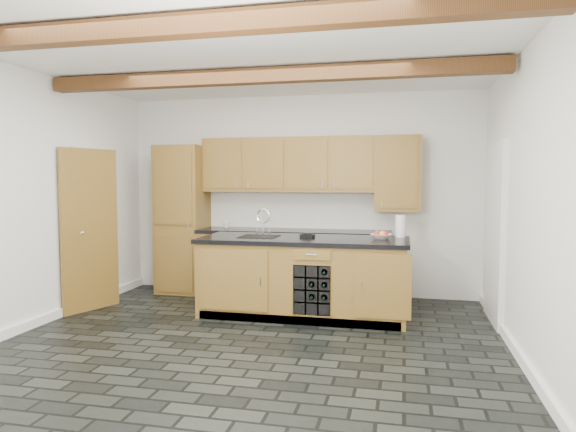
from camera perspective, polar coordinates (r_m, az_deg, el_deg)
name	(u,v)px	position (r m, az deg, el deg)	size (l,w,h in m)	color
ground	(247,347)	(5.13, -4.53, -14.33)	(5.00, 5.00, 0.00)	black
room_shell	(254,188)	(5.41, -3.81, 3.07)	(5.01, 5.00, 5.00)	white
back_cabinetry	(269,226)	(7.15, -2.13, -1.08)	(3.65, 0.62, 2.20)	brown
island	(304,277)	(6.15, 1.78, -6.75)	(2.48, 0.96, 0.93)	brown
faucet	(260,234)	(6.26, -3.14, -1.96)	(0.45, 0.40, 0.34)	black
kitchen_scale	(307,235)	(6.15, 2.16, -2.16)	(0.18, 0.13, 0.05)	black
fruit_bowl	(381,236)	(6.06, 10.30, -2.25)	(0.24, 0.24, 0.06)	beige
fruit_cluster	(381,234)	(6.06, 10.30, -1.95)	(0.16, 0.17, 0.07)	#BF193A
paper_towel	(400,226)	(6.28, 12.38, -1.12)	(0.12, 0.12, 0.27)	white
mug	(226,225)	(7.38, -6.88, -1.01)	(0.09, 0.09, 0.08)	white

